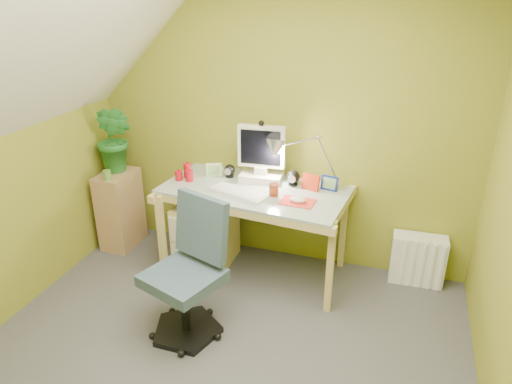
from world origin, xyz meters
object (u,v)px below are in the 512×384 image
(task_chair, at_px, (183,276))
(monitor, at_px, (262,147))
(potted_plant, at_px, (115,139))
(desk_lamp, at_px, (318,149))
(side_ledge, at_px, (120,209))
(radiator, at_px, (418,259))
(desk, at_px, (255,231))

(task_chair, bearing_deg, monitor, 97.51)
(monitor, relative_size, potted_plant, 0.95)
(desk_lamp, distance_m, side_ledge, 1.91)
(desk_lamp, height_order, radiator, desk_lamp)
(desk_lamp, height_order, side_ledge, desk_lamp)
(monitor, bearing_deg, desk, -94.76)
(desk_lamp, relative_size, radiator, 1.52)
(potted_plant, distance_m, task_chair, 1.57)
(desk, height_order, task_chair, task_chair)
(desk, distance_m, radiator, 1.33)
(task_chair, bearing_deg, radiator, 56.14)
(potted_plant, bearing_deg, task_chair, -41.95)
(desk_lamp, distance_m, potted_plant, 1.77)
(desk, relative_size, monitor, 2.52)
(task_chair, bearing_deg, desk, 95.21)
(desk_lamp, relative_size, task_chair, 0.68)
(potted_plant, bearing_deg, radiator, 3.39)
(side_ledge, xyz_separation_m, radiator, (2.61, 0.20, -0.15))
(side_ledge, bearing_deg, monitor, 4.98)
(potted_plant, bearing_deg, monitor, 2.80)
(task_chair, height_order, radiator, task_chair)
(radiator, bearing_deg, side_ledge, -177.90)
(desk_lamp, bearing_deg, radiator, -3.19)
(desk, height_order, side_ledge, desk)
(potted_plant, bearing_deg, desk, -5.04)
(desk, bearing_deg, side_ledge, -177.04)
(desk, xyz_separation_m, task_chair, (-0.21, -0.87, 0.08))
(monitor, xyz_separation_m, desk_lamp, (0.45, 0.00, 0.03))
(desk, xyz_separation_m, radiator, (1.29, 0.27, -0.18))
(desk, relative_size, task_chair, 1.54)
(side_ledge, relative_size, potted_plant, 1.17)
(desk_lamp, bearing_deg, potted_plant, 172.81)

